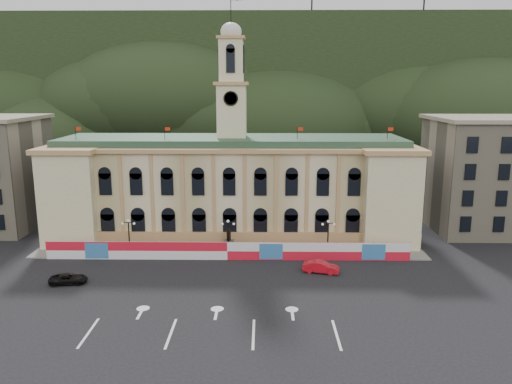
{
  "coord_description": "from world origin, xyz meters",
  "views": [
    {
      "loc": [
        4.88,
        -50.13,
        23.41
      ],
      "look_at": [
        3.9,
        18.0,
        8.91
      ],
      "focal_mm": 35.0,
      "sensor_mm": 36.0,
      "label": 1
    }
  ],
  "objects_px": {
    "statue": "(229,245)",
    "black_suv": "(68,279)",
    "lamp_center": "(228,234)",
    "red_sedan": "(321,267)"
  },
  "relations": [
    {
      "from": "statue",
      "to": "lamp_center",
      "type": "bearing_deg",
      "value": -90.0
    },
    {
      "from": "lamp_center",
      "to": "black_suv",
      "type": "distance_m",
      "value": 21.65
    },
    {
      "from": "statue",
      "to": "black_suv",
      "type": "xyz_separation_m",
      "value": [
        -18.62,
        -11.79,
        -0.57
      ]
    },
    {
      "from": "statue",
      "to": "black_suv",
      "type": "relative_size",
      "value": 0.8
    },
    {
      "from": "statue",
      "to": "red_sedan",
      "type": "distance_m",
      "value": 14.51
    },
    {
      "from": "lamp_center",
      "to": "red_sedan",
      "type": "relative_size",
      "value": 1.06
    },
    {
      "from": "red_sedan",
      "to": "statue",
      "type": "bearing_deg",
      "value": 71.81
    },
    {
      "from": "black_suv",
      "to": "statue",
      "type": "bearing_deg",
      "value": -65.88
    },
    {
      "from": "lamp_center",
      "to": "red_sedan",
      "type": "xyz_separation_m",
      "value": [
        12.32,
        -6.65,
        -2.31
      ]
    },
    {
      "from": "lamp_center",
      "to": "black_suv",
      "type": "bearing_deg",
      "value": -149.91
    }
  ]
}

